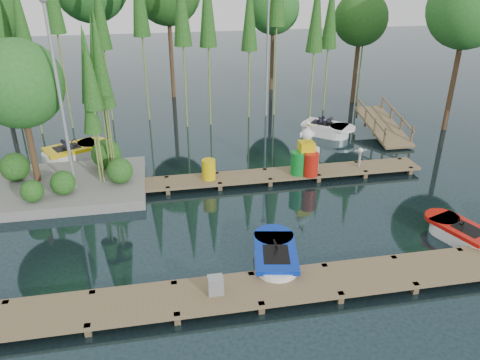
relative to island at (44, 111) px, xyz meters
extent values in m
plane|color=#1D3037|center=(6.30, -3.29, -3.18)|extent=(90.00, 90.00, 0.00)
cube|color=brown|center=(6.30, -7.79, -2.93)|extent=(18.00, 1.50, 0.10)
cube|color=brown|center=(-0.15, -7.16, -3.13)|extent=(0.16, 0.16, 0.50)
cube|color=brown|center=(2.00, -8.42, -3.13)|extent=(0.16, 0.16, 0.50)
cube|color=brown|center=(2.00, -7.16, -3.13)|extent=(0.16, 0.16, 0.50)
cube|color=brown|center=(4.15, -8.42, -3.13)|extent=(0.16, 0.16, 0.50)
cube|color=brown|center=(4.15, -7.16, -3.13)|extent=(0.16, 0.16, 0.50)
cube|color=brown|center=(6.30, -8.42, -3.13)|extent=(0.16, 0.16, 0.50)
cube|color=brown|center=(6.30, -7.16, -3.13)|extent=(0.16, 0.16, 0.50)
cube|color=brown|center=(8.45, -8.42, -3.13)|extent=(0.16, 0.16, 0.50)
cube|color=brown|center=(8.45, -7.16, -3.13)|extent=(0.16, 0.16, 0.50)
cube|color=brown|center=(10.60, -8.42, -3.13)|extent=(0.16, 0.16, 0.50)
cube|color=brown|center=(10.60, -7.16, -3.13)|extent=(0.16, 0.16, 0.50)
cube|color=brown|center=(12.75, -7.16, -3.13)|extent=(0.16, 0.16, 0.50)
cube|color=brown|center=(7.30, -0.79, -2.93)|extent=(15.00, 1.20, 0.10)
cube|color=brown|center=(0.20, -1.27, -3.13)|extent=(0.16, 0.16, 0.50)
cube|color=brown|center=(0.20, -0.31, -3.13)|extent=(0.16, 0.16, 0.50)
cube|color=brown|center=(2.23, -1.27, -3.13)|extent=(0.16, 0.16, 0.50)
cube|color=brown|center=(2.23, -0.31, -3.13)|extent=(0.16, 0.16, 0.50)
cube|color=brown|center=(4.26, -1.27, -3.13)|extent=(0.16, 0.16, 0.50)
cube|color=brown|center=(4.26, -0.31, -3.13)|extent=(0.16, 0.16, 0.50)
cube|color=brown|center=(6.28, -1.27, -3.13)|extent=(0.16, 0.16, 0.50)
cube|color=brown|center=(6.28, -0.31, -3.13)|extent=(0.16, 0.16, 0.50)
cube|color=brown|center=(8.31, -1.27, -3.13)|extent=(0.16, 0.16, 0.50)
cube|color=brown|center=(8.31, -0.31, -3.13)|extent=(0.16, 0.16, 0.50)
cube|color=brown|center=(10.34, -1.27, -3.13)|extent=(0.16, 0.16, 0.50)
cube|color=brown|center=(10.34, -0.31, -3.13)|extent=(0.16, 0.16, 0.50)
cube|color=brown|center=(12.37, -1.27, -3.13)|extent=(0.16, 0.16, 0.50)
cube|color=brown|center=(12.37, -0.31, -3.13)|extent=(0.16, 0.16, 0.50)
cube|color=brown|center=(14.40, -1.27, -3.13)|extent=(0.16, 0.16, 0.50)
cube|color=brown|center=(14.40, -0.31, -3.13)|extent=(0.16, 0.16, 0.50)
cube|color=slate|center=(0.30, -0.29, -3.00)|extent=(6.20, 4.20, 0.42)
sphere|color=#275D1D|center=(-1.50, 0.31, -2.24)|extent=(1.10, 1.10, 1.10)
sphere|color=#275D1D|center=(0.50, -1.29, -2.34)|extent=(0.90, 0.90, 0.90)
sphere|color=#275D1D|center=(1.90, 0.91, -2.19)|extent=(1.20, 1.20, 1.20)
sphere|color=#275D1D|center=(-0.50, -1.69, -2.39)|extent=(0.80, 0.80, 0.80)
sphere|color=#275D1D|center=(2.50, -0.69, -2.29)|extent=(1.00, 1.00, 1.00)
cylinder|color=#49331F|center=(-0.70, 0.11, -1.18)|extent=(0.24, 0.24, 3.60)
sphere|color=#2B6D26|center=(-0.70, 0.11, 1.02)|extent=(3.20, 3.20, 3.20)
cylinder|color=olive|center=(2.04, 0.27, -0.22)|extent=(0.07, 0.07, 5.93)
cone|color=#275D1D|center=(2.04, 0.27, 1.86)|extent=(0.70, 0.70, 2.97)
cylinder|color=olive|center=(1.73, 0.11, -0.35)|extent=(0.07, 0.07, 5.66)
cone|color=#275D1D|center=(1.73, 0.11, 1.63)|extent=(0.70, 0.70, 2.83)
cylinder|color=olive|center=(2.23, 0.30, -0.57)|extent=(0.07, 0.07, 5.22)
cone|color=#275D1D|center=(2.23, 0.30, 1.26)|extent=(0.70, 0.70, 2.61)
cylinder|color=olive|center=(1.85, -0.51, -0.42)|extent=(0.07, 0.07, 5.53)
cone|color=#275D1D|center=(1.85, -0.51, 1.52)|extent=(0.70, 0.70, 2.76)
cylinder|color=olive|center=(1.71, -0.39, -1.18)|extent=(0.07, 0.07, 4.01)
cone|color=#275D1D|center=(1.71, -0.39, 0.23)|extent=(0.70, 0.70, 2.01)
cylinder|color=olive|center=(2.17, 0.16, -0.13)|extent=(0.07, 0.07, 6.11)
cone|color=#275D1D|center=(2.17, 0.16, 2.01)|extent=(0.70, 0.70, 3.05)
cylinder|color=#49331F|center=(19.04, 3.61, -0.15)|extent=(0.26, 0.26, 6.06)
sphere|color=#2B6D26|center=(19.04, 3.61, 2.87)|extent=(3.81, 3.81, 3.81)
cylinder|color=#49331F|center=(16.28, 9.35, -0.67)|extent=(0.26, 0.26, 5.02)
sphere|color=#275D1D|center=(16.28, 9.35, 1.84)|extent=(3.16, 3.16, 3.16)
cylinder|color=#49331F|center=(12.04, 13.41, -0.53)|extent=(0.26, 0.26, 5.31)
sphere|color=#2B6D26|center=(12.04, 13.41, 2.12)|extent=(3.34, 3.34, 3.34)
cylinder|color=#49331F|center=(5.30, 12.74, 0.05)|extent=(0.26, 0.26, 6.46)
cylinder|color=#49331F|center=(0.88, 12.71, 0.24)|extent=(0.26, 0.26, 6.85)
cylinder|color=olive|center=(-3.43, 9.19, 1.00)|extent=(0.09, 0.09, 8.36)
cylinder|color=olive|center=(-1.86, 6.94, 0.55)|extent=(0.09, 0.09, 7.48)
cone|color=#275D1D|center=(-1.86, 6.94, 2.65)|extent=(0.90, 0.90, 4.11)
cylinder|color=olive|center=(-0.41, 7.53, 1.65)|extent=(0.09, 0.09, 9.66)
cylinder|color=olive|center=(1.62, 8.54, 0.66)|extent=(0.09, 0.09, 7.69)
cone|color=#275D1D|center=(1.62, 8.54, 2.81)|extent=(0.90, 0.90, 4.23)
cylinder|color=olive|center=(3.67, 8.19, 1.31)|extent=(0.09, 0.09, 8.99)
cylinder|color=olive|center=(5.66, 6.58, 1.03)|extent=(0.09, 0.09, 8.44)
cylinder|color=olive|center=(6.95, 6.71, 0.93)|extent=(0.09, 0.09, 8.22)
cylinder|color=olive|center=(9.25, 7.58, 0.52)|extent=(0.09, 0.09, 7.41)
cone|color=#275D1D|center=(9.25, 7.58, 2.59)|extent=(0.90, 0.90, 4.07)
cylinder|color=olive|center=(10.79, 7.80, 1.70)|extent=(0.09, 0.09, 9.77)
cylinder|color=olive|center=(12.54, 6.54, 0.52)|extent=(0.09, 0.09, 7.40)
cone|color=#275D1D|center=(12.54, 6.54, 2.59)|extent=(0.90, 0.90, 4.07)
cylinder|color=olive|center=(13.93, 8.13, 0.39)|extent=(0.09, 0.09, 7.14)
cone|color=#275D1D|center=(13.93, 8.13, 2.39)|extent=(0.90, 0.90, 3.93)
cylinder|color=olive|center=(16.47, 9.13, 1.12)|extent=(0.09, 0.09, 8.61)
cylinder|color=gray|center=(0.80, -0.79, 0.32)|extent=(0.12, 0.12, 7.00)
cylinder|color=gray|center=(10.30, 7.71, 0.32)|extent=(0.12, 0.12, 7.00)
cube|color=brown|center=(15.30, 3.21, -2.63)|extent=(1.50, 3.94, 0.95)
cube|color=brown|center=(14.60, 1.61, -2.59)|extent=(0.08, 0.08, 0.90)
cube|color=brown|center=(14.60, 2.71, -2.48)|extent=(0.08, 0.08, 0.90)
cube|color=brown|center=(14.60, 3.81, -2.37)|extent=(0.08, 0.08, 0.90)
cube|color=brown|center=(14.60, 4.91, -2.26)|extent=(0.08, 0.08, 0.90)
cube|color=brown|center=(14.60, 3.21, -2.03)|extent=(0.06, 3.54, 0.83)
cube|color=brown|center=(16.00, 1.61, -2.59)|extent=(0.08, 0.08, 0.90)
cube|color=brown|center=(16.00, 2.71, -2.48)|extent=(0.08, 0.08, 0.90)
cube|color=brown|center=(16.00, 3.81, -2.37)|extent=(0.08, 0.08, 0.90)
cube|color=brown|center=(16.00, 4.91, -2.26)|extent=(0.08, 0.08, 0.90)
cube|color=brown|center=(16.00, 3.21, -2.03)|extent=(0.06, 3.54, 0.83)
cube|color=white|center=(7.15, -6.56, -2.98)|extent=(1.40, 1.41, 0.55)
cylinder|color=white|center=(7.26, -5.96, -2.98)|extent=(1.40, 1.40, 0.55)
cylinder|color=white|center=(7.04, -7.15, -2.98)|extent=(1.40, 1.40, 0.55)
cube|color=#0627A3|center=(7.15, -6.56, -2.68)|extent=(1.59, 2.28, 0.14)
cylinder|color=#0627A3|center=(7.31, -5.69, -2.68)|extent=(1.43, 1.43, 0.14)
cube|color=black|center=(7.11, -6.75, -2.64)|extent=(0.92, 1.11, 0.06)
torus|color=black|center=(7.18, -6.41, -2.48)|extent=(0.20, 0.30, 0.27)
cube|color=white|center=(13.41, -6.30, -3.00)|extent=(1.40, 1.40, 0.50)
cylinder|color=white|center=(13.22, -5.79, -3.00)|extent=(1.39, 1.39, 0.50)
cylinder|color=white|center=(13.60, -6.82, -3.00)|extent=(1.39, 1.39, 0.50)
cube|color=#B30F08|center=(13.41, -6.30, -2.73)|extent=(1.69, 2.15, 0.13)
cylinder|color=#B30F08|center=(13.13, -5.56, -2.73)|extent=(1.42, 1.42, 0.13)
cube|color=black|center=(13.47, -6.47, -2.69)|extent=(0.94, 1.07, 0.05)
torus|color=black|center=(13.36, -6.18, -2.55)|extent=(0.21, 0.28, 0.24)
cube|color=white|center=(0.20, 3.01, -2.96)|extent=(1.78, 1.77, 0.60)
cylinder|color=white|center=(0.79, 3.31, -2.96)|extent=(1.77, 1.77, 0.60)
cylinder|color=white|center=(-0.39, 2.71, -2.96)|extent=(1.77, 1.77, 0.60)
cube|color=#E3BD0B|center=(0.20, 3.01, -2.64)|extent=(2.65, 2.23, 0.15)
cylinder|color=#E3BD0B|center=(1.06, 3.45, -2.64)|extent=(1.80, 1.80, 0.15)
cube|color=black|center=(0.01, 2.91, -2.59)|extent=(1.34, 1.22, 0.07)
torus|color=black|center=(0.35, 3.08, -2.42)|extent=(0.34, 0.28, 0.29)
imported|color=#1E1E2D|center=(-0.04, 2.89, -2.32)|extent=(0.58, 0.53, 1.07)
cube|color=white|center=(12.53, 4.03, -2.98)|extent=(1.77, 1.77, 0.57)
cylinder|color=white|center=(13.01, 3.62, -2.98)|extent=(1.76, 1.76, 0.57)
cylinder|color=white|center=(12.06, 4.45, -2.98)|extent=(1.76, 1.76, 0.57)
cube|color=white|center=(12.53, 4.03, -2.66)|extent=(2.47, 2.39, 0.15)
cylinder|color=white|center=(13.22, 3.43, -2.66)|extent=(1.80, 1.80, 0.15)
cube|color=black|center=(12.38, 4.17, -2.62)|extent=(1.28, 1.26, 0.06)
torus|color=black|center=(12.65, 3.93, -2.46)|extent=(0.32, 0.31, 0.28)
imported|color=#1E1E2D|center=(12.34, 4.20, -2.40)|extent=(0.52, 0.51, 0.94)
imported|color=#1E1E2D|center=(12.85, 4.23, -2.47)|extent=(0.40, 0.39, 0.71)
cube|color=gray|center=(5.21, -7.79, -2.64)|extent=(0.40, 0.34, 0.49)
cylinder|color=#E3BD0B|center=(5.92, -0.79, -2.48)|extent=(0.54, 0.54, 0.81)
cylinder|color=#0D7924|center=(9.55, -1.00, -2.41)|extent=(0.64, 0.64, 0.95)
cylinder|color=silver|center=(10.18, -0.68, -2.41)|extent=(0.64, 0.64, 0.95)
cylinder|color=#B2170C|center=(9.97, -1.21, -2.41)|extent=(0.64, 0.64, 0.95)
cube|color=#E3BD0B|center=(9.87, -0.89, -1.74)|extent=(0.58, 0.58, 0.37)
sphere|color=white|center=(9.87, -0.89, -1.24)|extent=(0.47, 0.47, 0.47)
cylinder|color=white|center=(9.87, -0.89, -0.98)|extent=(0.11, 0.11, 0.32)
sphere|color=white|center=(9.87, -0.89, -0.79)|extent=(0.21, 0.21, 0.21)
cone|color=orange|center=(9.87, -1.10, -0.82)|extent=(0.11, 0.32, 0.11)
cube|color=white|center=(9.87, -0.89, -1.24)|extent=(0.58, 0.06, 0.19)
cylinder|color=gray|center=(12.27, -0.79, -2.57)|extent=(0.11, 0.11, 0.63)
sphere|color=white|center=(12.27, -0.79, -2.15)|extent=(0.21, 0.21, 0.21)
cube|color=gray|center=(12.27, -0.79, -2.15)|extent=(0.53, 0.04, 0.04)
cone|color=orange|center=(12.27, -0.92, -2.15)|extent=(0.04, 0.11, 0.04)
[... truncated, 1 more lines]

